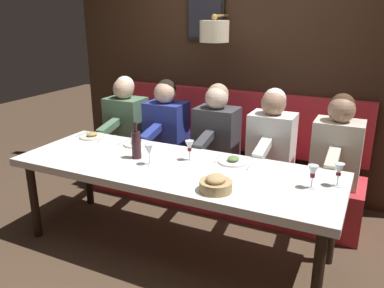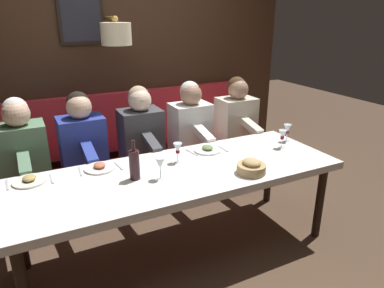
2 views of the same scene
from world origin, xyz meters
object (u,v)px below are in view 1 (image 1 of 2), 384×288
(wine_glass_2, at_px, (339,170))
(wine_glass_0, at_px, (149,150))
(diner_far, at_px, (166,121))
(diner_farthest, at_px, (125,116))
(dining_table, at_px, (174,173))
(wine_glass_3, at_px, (313,172))
(wine_glass_1, at_px, (189,146))
(diner_near, at_px, (272,135))
(bread_bowl, at_px, (216,184))
(wine_bottle, at_px, (136,144))
(diner_nearest, at_px, (338,143))
(diner_middle, at_px, (216,128))

(wine_glass_2, bearing_deg, wine_glass_0, 98.80)
(diner_far, xyz_separation_m, diner_farthest, (0.00, 0.50, 0.00))
(dining_table, bearing_deg, wine_glass_2, -82.82)
(dining_table, bearing_deg, diner_far, 32.55)
(wine_glass_0, height_order, wine_glass_2, same)
(wine_glass_3, bearing_deg, wine_glass_1, 83.04)
(diner_near, height_order, wine_glass_3, diner_near)
(bread_bowl, bearing_deg, wine_bottle, 69.91)
(dining_table, bearing_deg, diner_near, -31.26)
(diner_nearest, distance_m, diner_farthest, 2.16)
(diner_near, height_order, diner_farthest, same)
(diner_near, bearing_deg, wine_glass_1, 146.63)
(diner_near, bearing_deg, diner_nearest, -90.00)
(diner_middle, xyz_separation_m, diner_farthest, (0.00, 1.06, 0.00))
(diner_farthest, height_order, wine_glass_0, diner_farthest)
(wine_glass_0, bearing_deg, wine_glass_3, -85.21)
(wine_glass_3, relative_size, wine_bottle, 0.55)
(diner_farthest, bearing_deg, wine_glass_1, -122.81)
(diner_near, relative_size, wine_glass_0, 4.82)
(diner_near, bearing_deg, wine_glass_2, -138.33)
(diner_farthest, bearing_deg, diner_far, -90.00)
(wine_glass_1, relative_size, bread_bowl, 0.75)
(diner_nearest, distance_m, diner_middle, 1.11)
(wine_glass_0, bearing_deg, wine_bottle, 65.01)
(diner_far, xyz_separation_m, wine_glass_0, (-0.94, -0.38, 0.04))
(diner_far, bearing_deg, diner_near, -90.00)
(diner_middle, height_order, diner_farthest, same)
(dining_table, distance_m, bread_bowl, 0.56)
(wine_bottle, height_order, bread_bowl, wine_bottle)
(diner_nearest, relative_size, wine_glass_0, 4.82)
(diner_farthest, distance_m, wine_glass_2, 2.37)
(diner_near, bearing_deg, wine_glass_3, -149.36)
(diner_farthest, bearing_deg, wine_glass_0, -136.97)
(diner_farthest, height_order, wine_glass_2, diner_farthest)
(wine_glass_2, bearing_deg, diner_nearest, 6.65)
(diner_farthest, bearing_deg, bread_bowl, -127.26)
(wine_glass_3, distance_m, wine_bottle, 1.38)
(dining_table, height_order, diner_middle, diner_middle)
(dining_table, height_order, diner_near, diner_near)
(diner_near, distance_m, wine_glass_1, 0.87)
(wine_glass_3, bearing_deg, wine_glass_0, 94.79)
(wine_glass_2, relative_size, wine_bottle, 0.55)
(dining_table, distance_m, wine_glass_1, 0.25)
(wine_glass_2, distance_m, bread_bowl, 0.84)
(diner_middle, relative_size, diner_farthest, 1.00)
(diner_nearest, distance_m, bread_bowl, 1.33)
(diner_nearest, distance_m, wine_bottle, 1.69)
(diner_middle, xyz_separation_m, wine_glass_0, (-0.94, 0.18, 0.04))
(diner_near, relative_size, diner_middle, 1.00)
(diner_middle, relative_size, bread_bowl, 3.60)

